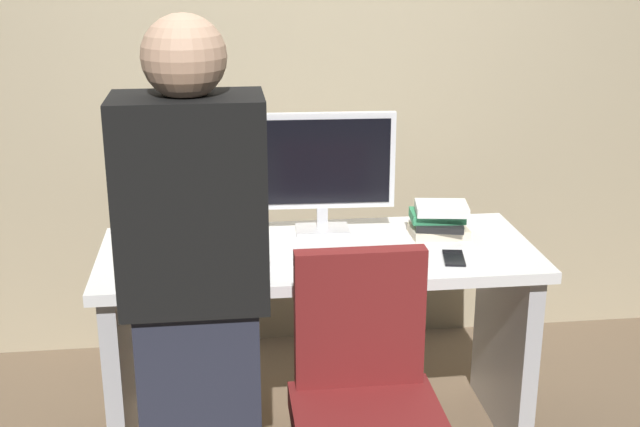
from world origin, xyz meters
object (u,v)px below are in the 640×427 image
Objects in this scene: person_at_desk at (196,306)px; cup_by_monitor at (197,231)px; mouse at (399,252)px; book_stack at (439,220)px; desk at (318,307)px; office_chair at (366,426)px; monitor at (322,166)px; cup_near_keyboard at (181,248)px; keyboard at (318,256)px; cell_phone at (454,258)px.

person_at_desk is 0.75m from cup_by_monitor.
mouse is 0.46× the size of book_stack.
office_chair reaches higher than desk.
mouse is at bearing 68.66° from office_chair.
monitor reaches higher than desk.
desk is 0.38m from mouse.
cup_by_monitor is (0.05, 0.19, -0.01)m from cup_near_keyboard.
cell_phone is at bearing -6.83° from keyboard.
book_stack reaches higher than cup_near_keyboard.
cup_near_keyboard is (-0.52, -0.25, -0.21)m from monitor.
cell_phone is (0.87, 0.47, -0.08)m from person_at_desk.
monitor is 0.52m from cup_by_monitor.
book_stack reaches higher than desk.
desk is 0.52m from cup_by_monitor.
cell_phone is (0.89, -0.28, -0.04)m from cup_by_monitor.
monitor is 5.48× the size of cup_near_keyboard.
cup_by_monitor reaches higher than mouse.
monitor reaches higher than office_chair.
keyboard is 0.47m from cell_phone.
monitor is 0.38m from keyboard.
person_at_desk is 0.86m from mouse.
mouse reaches higher than desk.
keyboard is at bearing -3.43° from cup_near_keyboard.
person_at_desk reaches higher than desk.
cup_by_monitor is (-0.42, 0.22, 0.03)m from keyboard.
keyboard is (0.40, 0.53, -0.07)m from person_at_desk.
office_chair is 2.19× the size of keyboard.
monitor is at bearing 7.11° from cup_by_monitor.
office_chair is 0.88m from cup_near_keyboard.
monitor reaches higher than cell_phone.
cup_by_monitor is (-0.43, 0.13, 0.27)m from desk.
cell_phone is (0.18, -0.04, -0.01)m from mouse.
monitor is 0.45m from mouse.
office_chair is at bearing -1.86° from person_at_desk.
person_at_desk is at bearing -83.59° from cup_near_keyboard.
cup_near_keyboard is at bearing -104.04° from cup_by_monitor.
book_stack is at bearing 98.55° from cell_phone.
office_chair is 0.99m from cup_by_monitor.
keyboard is at bearing -176.65° from cell_phone.
cup_by_monitor is 0.61× the size of cell_phone.
cell_phone is at bearing -5.36° from cup_near_keyboard.
office_chair is at bearing -81.31° from keyboard.
cup_near_keyboard is at bearing 96.41° from person_at_desk.
mouse is (0.69, 0.51, -0.07)m from person_at_desk.
monitor is at bearing 151.37° from cell_phone.
office_chair is at bearing -56.98° from cup_by_monitor.
book_stack is (0.40, 0.72, 0.39)m from office_chair.
person_at_desk is at bearing 178.14° from office_chair.
cup_by_monitor is (-0.70, 0.24, 0.03)m from mouse.
cup_by_monitor is at bearing 123.02° from office_chair.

